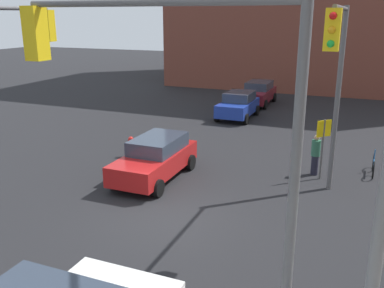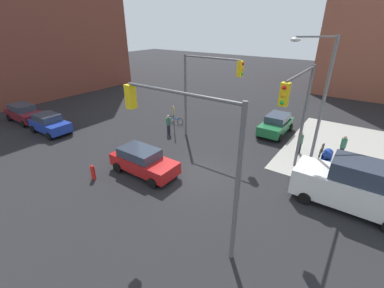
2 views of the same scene
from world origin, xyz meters
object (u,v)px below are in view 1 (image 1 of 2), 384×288
object	(u,v)px
traffic_signal_ne_corner	(179,110)
fire_hydrant	(131,146)
bicycle_at_crosswalk	(373,166)
street_lamp_corner	(374,129)
sedan_red	(155,158)
sedan_blue	(238,105)
traffic_signal_nw_corner	(337,70)
pedestrian_waiting	(315,154)
coupe_maroon	(258,93)

from	to	relation	value
traffic_signal_ne_corner	fire_hydrant	distance (m)	12.32
fire_hydrant	bicycle_at_crosswalk	size ratio (longest dim) A/B	0.54
street_lamp_corner	sedan_red	world-z (taller)	street_lamp_corner
sedan_red	sedan_blue	distance (m)	11.17
traffic_signal_nw_corner	sedan_red	bearing A→B (deg)	-93.14
sedan_red	sedan_blue	size ratio (longest dim) A/B	1.15
sedan_blue	pedestrian_waiting	xyz separation A→B (m)	(8.39, 5.69, 0.02)
traffic_signal_nw_corner	pedestrian_waiting	xyz separation A→B (m)	(-3.14, -0.70, -3.73)
fire_hydrant	traffic_signal_nw_corner	bearing A→B (deg)	74.96
coupe_maroon	sedan_red	distance (m)	15.94
street_lamp_corner	bicycle_at_crosswalk	xyz separation A→B (m)	(-11.71, 0.43, -4.35)
street_lamp_corner	bicycle_at_crosswalk	distance (m)	12.51
sedan_blue	bicycle_at_crosswalk	xyz separation A→B (m)	(7.38, 7.89, -0.49)
traffic_signal_nw_corner	sedan_blue	bearing A→B (deg)	-150.98
fire_hydrant	pedestrian_waiting	world-z (taller)	pedestrian_waiting
traffic_signal_nw_corner	sedan_blue	world-z (taller)	traffic_signal_nw_corner
street_lamp_corner	pedestrian_waiting	xyz separation A→B (m)	(-10.71, -1.77, -3.84)
traffic_signal_nw_corner	traffic_signal_ne_corner	xyz separation A→B (m)	(7.16, -2.03, 0.03)
traffic_signal_nw_corner	traffic_signal_ne_corner	distance (m)	7.44
street_lamp_corner	bicycle_at_crosswalk	size ratio (longest dim) A/B	4.57
pedestrian_waiting	bicycle_at_crosswalk	xyz separation A→B (m)	(-1.00, 2.20, -0.52)
sedan_red	fire_hydrant	bearing A→B (deg)	-131.24
traffic_signal_nw_corner	bicycle_at_crosswalk	size ratio (longest dim) A/B	3.71
coupe_maroon	sedan_red	bearing A→B (deg)	-0.44
sedan_red	bicycle_at_crosswalk	size ratio (longest dim) A/B	2.52
traffic_signal_nw_corner	pedestrian_waiting	distance (m)	4.93
coupe_maroon	fire_hydrant	bearing A→B (deg)	-9.71
street_lamp_corner	bicycle_at_crosswalk	bearing A→B (deg)	177.90
traffic_signal_ne_corner	sedan_blue	world-z (taller)	traffic_signal_ne_corner
traffic_signal_ne_corner	pedestrian_waiting	size ratio (longest dim) A/B	3.91
traffic_signal_nw_corner	fire_hydrant	distance (m)	9.90
street_lamp_corner	sedan_blue	world-z (taller)	street_lamp_corner
traffic_signal_ne_corner	fire_hydrant	xyz separation A→B (m)	(-9.50, -6.67, -4.14)
traffic_signal_ne_corner	street_lamp_corner	distance (m)	3.13
traffic_signal_nw_corner	sedan_blue	xyz separation A→B (m)	(-11.53, -6.39, -3.75)
fire_hydrant	coupe_maroon	bearing A→B (deg)	170.29
sedan_blue	bicycle_at_crosswalk	bearing A→B (deg)	46.91
traffic_signal_ne_corner	bicycle_at_crosswalk	xyz separation A→B (m)	(-11.30, 3.53, -4.28)
traffic_signal_ne_corner	pedestrian_waiting	bearing A→B (deg)	172.64
fire_hydrant	traffic_signal_ne_corner	bearing A→B (deg)	35.07
sedan_blue	pedestrian_waiting	world-z (taller)	pedestrian_waiting
sedan_red	pedestrian_waiting	xyz separation A→B (m)	(-2.78, 5.74, 0.02)
traffic_signal_ne_corner	coupe_maroon	bearing A→B (deg)	-169.65
fire_hydrant	bicycle_at_crosswalk	xyz separation A→B (m)	(-1.80, 10.20, -0.14)
traffic_signal_nw_corner	coupe_maroon	bearing A→B (deg)	-158.82
street_lamp_corner	sedan_red	bearing A→B (deg)	-136.56
traffic_signal_nw_corner	sedan_red	xyz separation A→B (m)	(-0.35, -6.44, -3.75)
traffic_signal_nw_corner	street_lamp_corner	distance (m)	7.65
sedan_blue	pedestrian_waiting	distance (m)	10.14
street_lamp_corner	coupe_maroon	world-z (taller)	street_lamp_corner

